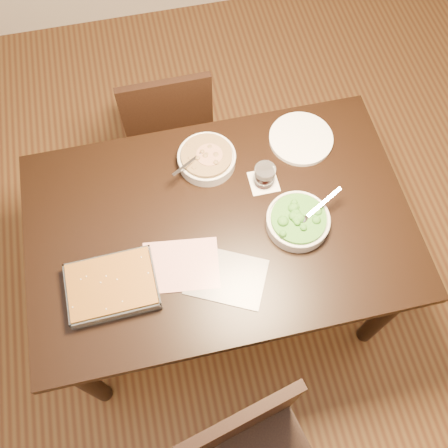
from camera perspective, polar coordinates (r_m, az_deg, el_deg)
name	(u,v)px	position (r m, az deg, el deg)	size (l,w,h in m)	color
ground	(221,289)	(2.51, -0.39, -7.46)	(4.00, 4.00, 0.00)	#472614
table	(220,234)	(1.90, -0.51, -1.14)	(1.40, 0.90, 0.75)	black
magazine_a	(181,265)	(1.75, -4.93, -4.72)	(0.26, 0.19, 0.01)	#A42E36
magazine_b	(226,277)	(1.73, 0.26, -6.07)	(0.26, 0.19, 0.00)	#282830
coaster	(264,182)	(1.90, 4.55, 4.84)	(0.11, 0.11, 0.00)	white
stew_bowl	(207,158)	(1.91, -1.99, 7.51)	(0.22, 0.22, 0.09)	silver
broccoli_bowl	(298,221)	(1.80, 8.45, 0.36)	(0.25, 0.23, 0.09)	silver
baking_dish	(112,286)	(1.73, -12.67, -6.95)	(0.31, 0.23, 0.05)	silver
wine_tumbler	(265,175)	(1.86, 4.65, 5.59)	(0.08, 0.08, 0.09)	black
dinner_plate	(301,139)	(2.02, 8.78, 9.62)	(0.25, 0.25, 0.02)	white
chair_far	(168,120)	(2.43, -6.47, 11.71)	(0.40, 0.40, 0.84)	black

